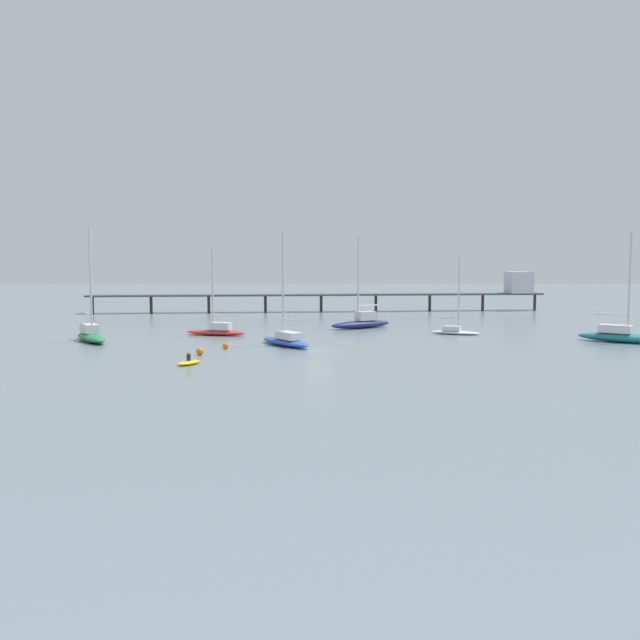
# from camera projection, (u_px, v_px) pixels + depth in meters

# --- Properties ---
(ground_plane) EXTENTS (400.00, 400.00, 0.00)m
(ground_plane) POSITION_uv_depth(u_px,v_px,m) (319.00, 351.00, 67.52)
(ground_plane) COLOR slate
(pier) EXTENTS (80.61, 12.20, 7.04)m
(pier) POSITION_uv_depth(u_px,v_px,m) (410.00, 290.00, 120.61)
(pier) COLOR #4C4C51
(pier) RESTS_ON ground_plane
(sailboat_teal) EXTENTS (9.03, 7.64, 12.15)m
(sailboat_teal) POSITION_uv_depth(u_px,v_px,m) (622.00, 335.00, 74.37)
(sailboat_teal) COLOR #1E727A
(sailboat_teal) RESTS_ON ground_plane
(sailboat_green) EXTENTS (6.62, 8.68, 12.62)m
(sailboat_green) POSITION_uv_depth(u_px,v_px,m) (91.00, 334.00, 75.31)
(sailboat_green) COLOR #287F4C
(sailboat_green) RESTS_ON ground_plane
(sailboat_navy) EXTENTS (9.04, 6.90, 12.02)m
(sailboat_navy) POSITION_uv_depth(u_px,v_px,m) (362.00, 322.00, 90.12)
(sailboat_navy) COLOR navy
(sailboat_navy) RESTS_ON ground_plane
(sailboat_red) EXTENTS (7.86, 3.84, 10.52)m
(sailboat_red) POSITION_uv_depth(u_px,v_px,m) (217.00, 330.00, 81.50)
(sailboat_red) COLOR red
(sailboat_red) RESTS_ON ground_plane
(sailboat_white) EXTENTS (6.23, 3.90, 9.40)m
(sailboat_white) POSITION_uv_depth(u_px,v_px,m) (455.00, 330.00, 82.60)
(sailboat_white) COLOR white
(sailboat_white) RESTS_ON ground_plane
(sailboat_blue) EXTENTS (6.68, 8.29, 12.18)m
(sailboat_blue) POSITION_uv_depth(u_px,v_px,m) (286.00, 339.00, 71.50)
(sailboat_blue) COLOR #2D4CB7
(sailboat_blue) RESTS_ON ground_plane
(dinghy_yellow) EXTENTS (2.29, 2.86, 1.14)m
(dinghy_yellow) POSITION_uv_depth(u_px,v_px,m) (189.00, 362.00, 58.48)
(dinghy_yellow) COLOR yellow
(dinghy_yellow) RESTS_ON ground_plane
(mooring_buoy_near) EXTENTS (0.72, 0.72, 0.72)m
(mooring_buoy_near) POSITION_uv_depth(u_px,v_px,m) (200.00, 351.00, 64.38)
(mooring_buoy_near) COLOR orange
(mooring_buoy_near) RESTS_ON ground_plane
(mooring_buoy_far) EXTENTS (0.63, 0.63, 0.63)m
(mooring_buoy_far) POSITION_uv_depth(u_px,v_px,m) (226.00, 346.00, 69.08)
(mooring_buoy_far) COLOR orange
(mooring_buoy_far) RESTS_ON ground_plane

